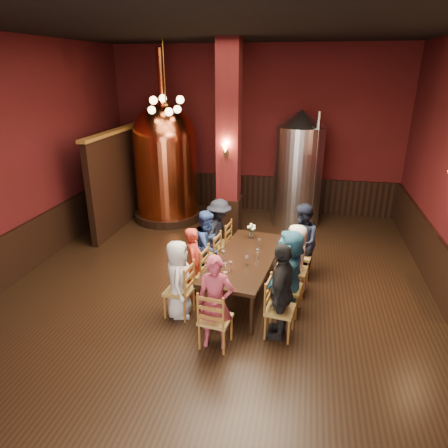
% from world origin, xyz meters
% --- Properties ---
extents(room, '(10.00, 10.02, 4.50)m').
position_xyz_m(room, '(0.00, 0.00, 2.25)').
color(room, black).
rests_on(room, ground).
extents(wainscot_back, '(7.90, 0.08, 1.00)m').
position_xyz_m(wainscot_back, '(0.00, 4.96, 0.50)').
color(wainscot_back, black).
rests_on(wainscot_back, ground).
extents(wainscot_left, '(0.08, 9.90, 1.00)m').
position_xyz_m(wainscot_left, '(-3.96, 0.00, 0.50)').
color(wainscot_left, black).
rests_on(wainscot_left, ground).
extents(column, '(0.58, 0.58, 4.50)m').
position_xyz_m(column, '(-0.30, 2.80, 2.25)').
color(column, '#480F11').
rests_on(column, ground).
extents(partition, '(0.22, 3.50, 2.40)m').
position_xyz_m(partition, '(-3.20, 3.20, 1.20)').
color(partition, black).
rests_on(partition, ground).
extents(pendant_cluster, '(0.90, 0.90, 1.70)m').
position_xyz_m(pendant_cluster, '(-1.80, 2.90, 3.10)').
color(pendant_cluster, '#A57226').
rests_on(pendant_cluster, room).
extents(sconce_column, '(0.20, 0.20, 0.36)m').
position_xyz_m(sconce_column, '(-0.30, 2.50, 2.20)').
color(sconce_column, black).
rests_on(sconce_column, column).
extents(dining_table, '(1.29, 2.51, 0.75)m').
position_xyz_m(dining_table, '(0.52, 0.21, 0.69)').
color(dining_table, black).
rests_on(dining_table, ground).
extents(chair_0, '(0.51, 0.51, 0.92)m').
position_xyz_m(chair_0, '(-0.45, -0.67, 0.46)').
color(chair_0, '#956026').
rests_on(chair_0, ground).
extents(person_0, '(0.56, 0.73, 1.35)m').
position_xyz_m(person_0, '(-0.45, -0.67, 0.67)').
color(person_0, silver).
rests_on(person_0, ground).
extents(chair_1, '(0.51, 0.51, 0.92)m').
position_xyz_m(chair_1, '(-0.37, -0.01, 0.46)').
color(chair_1, '#956026').
rests_on(chair_1, ground).
extents(person_1, '(0.37, 0.51, 1.32)m').
position_xyz_m(person_1, '(-0.37, -0.01, 0.66)').
color(person_1, red).
rests_on(person_1, ground).
extents(chair_2, '(0.51, 0.51, 0.92)m').
position_xyz_m(chair_2, '(-0.28, 0.65, 0.46)').
color(chair_2, '#956026').
rests_on(chair_2, ground).
extents(person_2, '(0.50, 0.75, 1.41)m').
position_xyz_m(person_2, '(-0.28, 0.65, 0.71)').
color(person_2, navy).
rests_on(person_2, ground).
extents(chair_3, '(0.51, 0.51, 0.92)m').
position_xyz_m(chair_3, '(-0.20, 1.31, 0.46)').
color(chair_3, '#956026').
rests_on(chair_3, ground).
extents(person_3, '(0.69, 1.00, 1.43)m').
position_xyz_m(person_3, '(-0.20, 1.31, 0.71)').
color(person_3, black).
rests_on(person_3, ground).
extents(chair_4, '(0.51, 0.51, 0.92)m').
position_xyz_m(chair_4, '(1.24, -0.89, 0.46)').
color(chair_4, '#956026').
rests_on(chair_4, ground).
extents(person_4, '(0.50, 0.96, 1.56)m').
position_xyz_m(person_4, '(1.24, -0.89, 0.78)').
color(person_4, black).
rests_on(person_4, ground).
extents(chair_5, '(0.51, 0.51, 0.92)m').
position_xyz_m(chair_5, '(1.32, -0.22, 0.46)').
color(chair_5, '#956026').
rests_on(chair_5, ground).
extents(person_5, '(0.71, 1.46, 1.51)m').
position_xyz_m(person_5, '(1.32, -0.22, 0.75)').
color(person_5, teal).
rests_on(person_5, ground).
extents(chair_6, '(0.51, 0.51, 0.92)m').
position_xyz_m(chair_6, '(1.40, 0.43, 0.46)').
color(chair_6, '#956026').
rests_on(chair_6, ground).
extents(person_6, '(0.49, 0.69, 1.35)m').
position_xyz_m(person_6, '(1.40, 0.43, 0.67)').
color(person_6, silver).
rests_on(person_6, ground).
extents(chair_7, '(0.51, 0.51, 0.92)m').
position_xyz_m(chair_7, '(1.49, 1.10, 0.46)').
color(chair_7, '#956026').
rests_on(chair_7, ground).
extents(person_7, '(0.50, 0.79, 1.50)m').
position_xyz_m(person_7, '(1.49, 1.10, 0.75)').
color(person_7, '#1A2034').
rests_on(person_7, ground).
extents(chair_8, '(0.51, 0.51, 0.92)m').
position_xyz_m(chair_8, '(0.32, -1.33, 0.46)').
color(chair_8, '#956026').
rests_on(chair_8, ground).
extents(person_8, '(0.57, 0.40, 1.46)m').
position_xyz_m(person_8, '(0.32, -1.33, 0.73)').
color(person_8, '#9C3446').
rests_on(person_8, ground).
extents(copper_kettle, '(2.07, 2.07, 4.34)m').
position_xyz_m(copper_kettle, '(-2.18, 3.72, 1.58)').
color(copper_kettle, black).
rests_on(copper_kettle, ground).
extents(steel_vessel, '(1.39, 1.39, 2.96)m').
position_xyz_m(steel_vessel, '(1.27, 4.01, 1.48)').
color(steel_vessel, '#B2B2B7').
rests_on(steel_vessel, ground).
extents(rose_vase, '(0.18, 0.18, 0.30)m').
position_xyz_m(rose_vase, '(0.50, 1.07, 0.95)').
color(rose_vase, white).
rests_on(rose_vase, dining_table).
extents(wine_glass_0, '(0.07, 0.07, 0.17)m').
position_xyz_m(wine_glass_0, '(0.59, -0.10, 0.83)').
color(wine_glass_0, white).
rests_on(wine_glass_0, dining_table).
extents(wine_glass_1, '(0.07, 0.07, 0.17)m').
position_xyz_m(wine_glass_1, '(0.29, -0.44, 0.83)').
color(wine_glass_1, white).
rests_on(wine_glass_1, dining_table).
extents(wine_glass_2, '(0.07, 0.07, 0.17)m').
position_xyz_m(wine_glass_2, '(0.71, 0.68, 0.83)').
color(wine_glass_2, white).
rests_on(wine_glass_2, dining_table).
extents(wine_glass_3, '(0.07, 0.07, 0.17)m').
position_xyz_m(wine_glass_3, '(0.73, 0.22, 0.83)').
color(wine_glass_3, white).
rests_on(wine_glass_3, dining_table).
extents(wine_glass_4, '(0.07, 0.07, 0.17)m').
position_xyz_m(wine_glass_4, '(0.36, -0.35, 0.83)').
color(wine_glass_4, white).
rests_on(wine_glass_4, dining_table).
extents(wine_glass_5, '(0.07, 0.07, 0.17)m').
position_xyz_m(wine_glass_5, '(0.15, 0.03, 0.83)').
color(wine_glass_5, white).
rests_on(wine_glass_5, dining_table).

